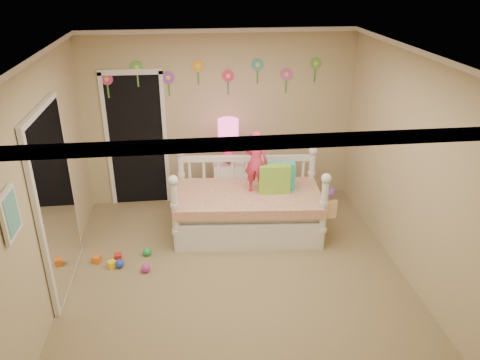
{
  "coord_description": "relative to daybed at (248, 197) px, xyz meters",
  "views": [
    {
      "loc": [
        -0.5,
        -4.45,
        3.4
      ],
      "look_at": [
        0.1,
        0.6,
        1.05
      ],
      "focal_mm": 35.08,
      "sensor_mm": 36.0,
      "label": 1
    }
  ],
  "objects": [
    {
      "name": "floor",
      "position": [
        -0.28,
        -1.15,
        -0.54
      ],
      "size": [
        4.0,
        4.5,
        0.01
      ],
      "primitive_type": "cube",
      "color": "#7F684C",
      "rests_on": "ground"
    },
    {
      "name": "ceiling",
      "position": [
        -0.28,
        -1.15,
        2.06
      ],
      "size": [
        4.0,
        4.5,
        0.01
      ],
      "primitive_type": "cube",
      "color": "white",
      "rests_on": "floor"
    },
    {
      "name": "back_wall",
      "position": [
        -0.28,
        1.1,
        0.76
      ],
      "size": [
        4.0,
        0.01,
        2.6
      ],
      "primitive_type": "cube",
      "color": "tan",
      "rests_on": "floor"
    },
    {
      "name": "left_wall",
      "position": [
        -2.28,
        -1.15,
        0.76
      ],
      "size": [
        0.01,
        4.5,
        2.6
      ],
      "primitive_type": "cube",
      "color": "tan",
      "rests_on": "floor"
    },
    {
      "name": "right_wall",
      "position": [
        1.72,
        -1.15,
        0.76
      ],
      "size": [
        0.01,
        4.5,
        2.6
      ],
      "primitive_type": "cube",
      "color": "tan",
      "rests_on": "floor"
    },
    {
      "name": "crown_molding",
      "position": [
        -0.28,
        -1.15,
        2.03
      ],
      "size": [
        4.0,
        4.5,
        0.06
      ],
      "primitive_type": null,
      "color": "white",
      "rests_on": "ceiling"
    },
    {
      "name": "daybed",
      "position": [
        0.0,
        0.0,
        0.0
      ],
      "size": [
        2.07,
        1.24,
        1.08
      ],
      "primitive_type": null,
      "rotation": [
        0.0,
        0.0,
        -0.09
      ],
      "color": "white",
      "rests_on": "floor"
    },
    {
      "name": "pillow_turquoise",
      "position": [
        0.45,
        0.06,
        0.25
      ],
      "size": [
        0.4,
        0.17,
        0.39
      ],
      "primitive_type": "cube",
      "rotation": [
        0.0,
        0.0,
        -0.09
      ],
      "color": "#26B6BF",
      "rests_on": "daybed"
    },
    {
      "name": "pillow_lime",
      "position": [
        0.35,
        -0.03,
        0.26
      ],
      "size": [
        0.42,
        0.18,
        0.39
      ],
      "primitive_type": "cube",
      "rotation": [
        0.0,
        0.0,
        -0.06
      ],
      "color": "#85C63C",
      "rests_on": "daybed"
    },
    {
      "name": "child",
      "position": [
        0.11,
        0.03,
        0.49
      ],
      "size": [
        0.37,
        0.31,
        0.86
      ],
      "primitive_type": "imported",
      "rotation": [
        0.0,
        0.0,
        2.77
      ],
      "color": "#EC355C",
      "rests_on": "daybed"
    },
    {
      "name": "nightstand",
      "position": [
        -0.19,
        0.72,
        -0.16
      ],
      "size": [
        0.45,
        0.34,
        0.75
      ],
      "primitive_type": "cube",
      "rotation": [
        0.0,
        0.0,
        -0.0
      ],
      "color": "white",
      "rests_on": "floor"
    },
    {
      "name": "table_lamp",
      "position": [
        -0.19,
        0.72,
        0.65
      ],
      "size": [
        0.3,
        0.3,
        0.65
      ],
      "color": "#F32065",
      "rests_on": "nightstand"
    },
    {
      "name": "closet_doorway",
      "position": [
        -1.53,
        1.08,
        0.5
      ],
      "size": [
        0.9,
        0.04,
        2.07
      ],
      "primitive_type": "cube",
      "color": "black",
      "rests_on": "back_wall"
    },
    {
      "name": "flower_decals",
      "position": [
        -0.37,
        1.08,
        1.4
      ],
      "size": [
        3.4,
        0.02,
        0.5
      ],
      "primitive_type": null,
      "color": "#B2668C",
      "rests_on": "back_wall"
    },
    {
      "name": "mirror_closet",
      "position": [
        -2.24,
        -0.85,
        0.51
      ],
      "size": [
        0.07,
        1.3,
        2.1
      ],
      "primitive_type": "cube",
      "color": "white",
      "rests_on": "left_wall"
    },
    {
      "name": "wall_picture",
      "position": [
        -2.25,
        -2.05,
        1.01
      ],
      "size": [
        0.05,
        0.34,
        0.42
      ],
      "primitive_type": "cube",
      "color": "white",
      "rests_on": "left_wall"
    },
    {
      "name": "hanging_bag",
      "position": [
        0.95,
        -0.53,
        0.12
      ],
      "size": [
        0.2,
        0.16,
        0.36
      ],
      "primitive_type": null,
      "color": "beige",
      "rests_on": "daybed"
    },
    {
      "name": "toy_scatter",
      "position": [
        -1.64,
        -1.01,
        -0.48
      ],
      "size": [
        0.83,
        1.32,
        0.11
      ],
      "primitive_type": null,
      "rotation": [
        0.0,
        0.0,
        0.03
      ],
      "color": "#996666",
      "rests_on": "floor"
    }
  ]
}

